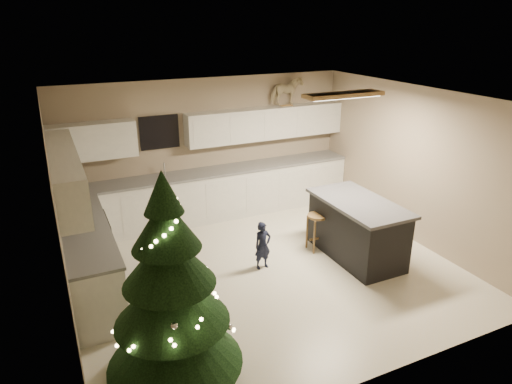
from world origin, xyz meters
The scene contains 8 objects.
ground_plane centered at (0.00, 0.00, 0.00)m, with size 5.50×5.50×0.00m, color beige.
room_shell centered at (0.02, 0.00, 1.75)m, with size 5.52×5.02×2.61m.
cabinetry centered at (-0.91, 1.65, 0.76)m, with size 5.50×3.20×2.00m.
island centered at (1.49, -0.22, 0.48)m, with size 0.90×1.70×0.95m.
bar_stool centered at (1.05, 0.24, 0.47)m, with size 0.32×0.32×0.62m.
christmas_tree centered at (-1.85, -1.60, 0.96)m, with size 1.46×1.41×2.34m.
toddler centered at (-0.01, 0.08, 0.38)m, with size 0.27×0.18×0.75m, color black.
rocking_horse centered at (1.58, 2.33, 2.28)m, with size 0.64×0.34×0.54m.
Camera 1 is at (-2.72, -5.44, 3.60)m, focal length 32.00 mm.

